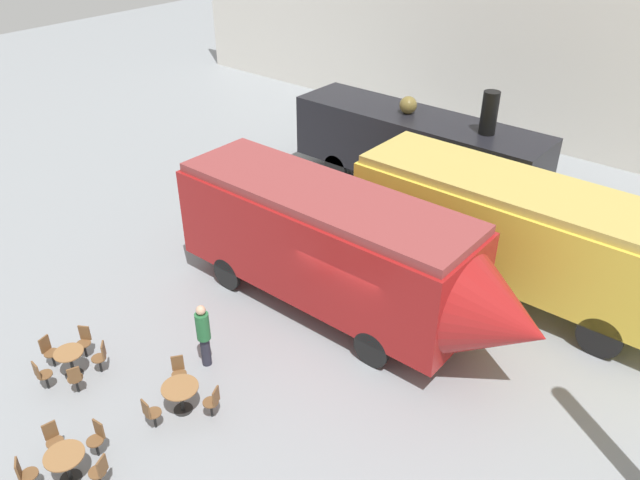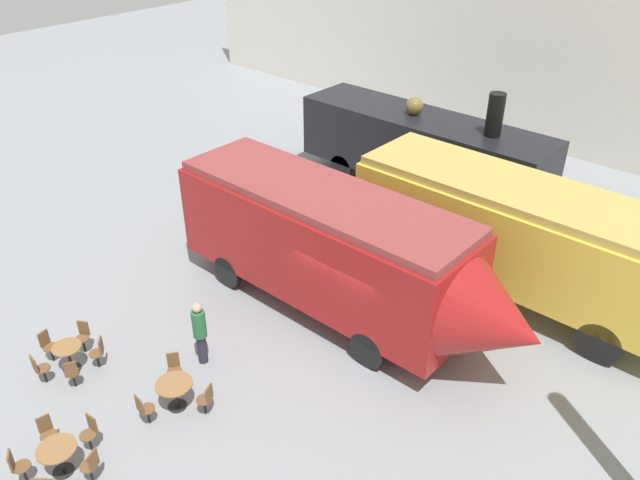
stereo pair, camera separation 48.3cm
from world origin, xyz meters
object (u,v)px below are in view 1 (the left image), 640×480
(streamlined_locomotive, at_px, (347,251))
(visitor_person, at_px, (204,333))
(cafe_table_far, at_px, (181,392))
(cafe_chair_0, at_px, (101,356))
(cafe_table_mid, at_px, (66,460))
(cafe_table_near, at_px, (70,358))
(passenger_coach_vintage, at_px, (522,230))
(steam_locomotive, at_px, (417,146))

(streamlined_locomotive, distance_m, visitor_person, 4.25)
(streamlined_locomotive, height_order, cafe_table_far, streamlined_locomotive)
(cafe_chair_0, bearing_deg, cafe_table_mid, 84.97)
(streamlined_locomotive, xyz_separation_m, visitor_person, (-1.42, -3.86, -1.06))
(cafe_table_near, bearing_deg, cafe_table_mid, -33.02)
(passenger_coach_vintage, xyz_separation_m, cafe_table_mid, (-4.07, -11.92, -1.50))
(cafe_table_near, bearing_deg, cafe_chair_0, 48.83)
(passenger_coach_vintage, distance_m, visitor_person, 9.10)
(cafe_table_near, distance_m, cafe_table_mid, 3.17)
(streamlined_locomotive, distance_m, cafe_chair_0, 6.67)
(streamlined_locomotive, bearing_deg, cafe_chair_0, -119.29)
(cafe_table_far, bearing_deg, streamlined_locomotive, 82.59)
(cafe_chair_0, height_order, visitor_person, visitor_person)
(streamlined_locomotive, distance_m, cafe_table_mid, 8.14)
(cafe_table_mid, height_order, cafe_chair_0, cafe_chair_0)
(streamlined_locomotive, height_order, cafe_table_mid, streamlined_locomotive)
(passenger_coach_vintage, xyz_separation_m, cafe_table_far, (-3.76, -9.24, -1.48))
(cafe_chair_0, bearing_deg, cafe_table_far, 140.55)
(cafe_table_near, relative_size, visitor_person, 0.40)
(passenger_coach_vintage, relative_size, streamlined_locomotive, 0.92)
(cafe_table_mid, relative_size, cafe_table_far, 0.95)
(cafe_table_near, bearing_deg, cafe_table_far, 17.86)
(streamlined_locomotive, relative_size, cafe_table_far, 12.50)
(cafe_table_far, xyz_separation_m, visitor_person, (-0.74, 1.39, 0.43))
(steam_locomotive, xyz_separation_m, cafe_chair_0, (-0.54, -13.35, -1.31))
(cafe_table_near, distance_m, visitor_person, 3.27)
(cafe_table_far, relative_size, cafe_chair_0, 0.97)
(passenger_coach_vintage, height_order, cafe_table_far, passenger_coach_vintage)
(cafe_table_mid, bearing_deg, steam_locomotive, 95.98)
(passenger_coach_vintage, distance_m, cafe_table_far, 10.08)
(streamlined_locomotive, height_order, cafe_table_near, streamlined_locomotive)
(cafe_table_near, bearing_deg, streamlined_locomotive, 59.52)
(steam_locomotive, distance_m, cafe_table_mid, 15.76)
(streamlined_locomotive, height_order, cafe_chair_0, streamlined_locomotive)
(steam_locomotive, height_order, streamlined_locomotive, steam_locomotive)
(visitor_person, bearing_deg, cafe_chair_0, -134.20)
(cafe_table_far, height_order, cafe_chair_0, cafe_chair_0)
(cafe_table_near, height_order, cafe_chair_0, cafe_chair_0)
(passenger_coach_vintage, xyz_separation_m, streamlined_locomotive, (-3.08, -3.99, 0.01))
(cafe_table_mid, bearing_deg, cafe_chair_0, 133.80)
(passenger_coach_vintage, xyz_separation_m, cafe_table_near, (-6.73, -10.19, -1.52))
(streamlined_locomotive, height_order, visitor_person, streamlined_locomotive)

